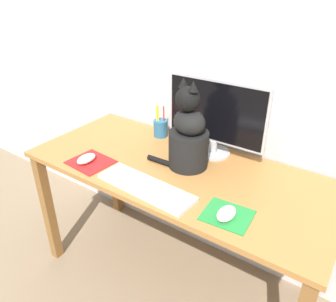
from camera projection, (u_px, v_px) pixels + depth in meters
ground_plane at (175, 275)px, 1.87m from camera, size 12.00×12.00×0.00m
wall_back at (218, 39)px, 1.53m from camera, size 7.00×0.04×2.50m
desk at (176, 185)px, 1.57m from camera, size 1.45×0.63×0.72m
monitor at (215, 116)px, 1.55m from camera, size 0.51×0.17×0.38m
keyboard at (146, 187)px, 1.37m from camera, size 0.45×0.16×0.02m
mousepad_left at (91, 162)px, 1.57m from camera, size 0.21×0.19×0.00m
mousepad_right at (227, 215)px, 1.22m from camera, size 0.19×0.17×0.00m
computer_mouse_left at (86, 159)px, 1.56m from camera, size 0.06×0.10×0.04m
computer_mouse_right at (226, 213)px, 1.20m from camera, size 0.06×0.10×0.03m
cat at (188, 136)px, 1.47m from camera, size 0.30×0.23×0.42m
pen_cup at (160, 128)px, 1.80m from camera, size 0.08×0.08×0.18m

